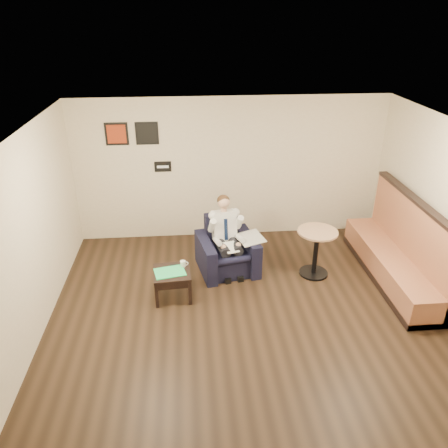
{
  "coord_description": "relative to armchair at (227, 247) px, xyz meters",
  "views": [
    {
      "loc": [
        -0.82,
        -5.04,
        4.21
      ],
      "look_at": [
        -0.28,
        1.2,
        1.11
      ],
      "focal_mm": 35.0,
      "sensor_mm": 36.0,
      "label": 1
    }
  ],
  "objects": [
    {
      "name": "coffee_mug",
      "position": [
        -0.77,
        -0.6,
        0.06
      ],
      "size": [
        0.09,
        0.09,
        0.1
      ],
      "primitive_type": "cylinder",
      "rotation": [
        0.0,
        0.0,
        0.07
      ],
      "color": "white",
      "rests_on": "side_table"
    },
    {
      "name": "seating_sign",
      "position": [
        -1.11,
        1.38,
        1.03
      ],
      "size": [
        0.32,
        0.02,
        0.2
      ],
      "primitive_type": "cube",
      "color": "black",
      "rests_on": "wall_back"
    },
    {
      "name": "art_print_right",
      "position": [
        -1.36,
        1.38,
        1.68
      ],
      "size": [
        0.42,
        0.03,
        0.42
      ],
      "primitive_type": "cube",
      "color": "black",
      "rests_on": "wall_back"
    },
    {
      "name": "armchair",
      "position": [
        0.0,
        0.0,
        0.0
      ],
      "size": [
        1.13,
        1.13,
        0.94
      ],
      "primitive_type": "cube",
      "rotation": [
        0.0,
        0.0,
        0.19
      ],
      "color": "black",
      "rests_on": "ground"
    },
    {
      "name": "seated_man",
      "position": [
        0.02,
        -0.12,
        0.17
      ],
      "size": [
        0.77,
        1.01,
        1.28
      ],
      "primitive_type": null,
      "rotation": [
        0.0,
        0.0,
        0.19
      ],
      "color": "silver",
      "rests_on": "armchair"
    },
    {
      "name": "banquette",
      "position": [
        2.78,
        -0.51,
        0.25
      ],
      "size": [
        0.67,
        2.79,
        1.43
      ],
      "primitive_type": "cube",
      "color": "#9F5C3D",
      "rests_on": "ground"
    },
    {
      "name": "green_folder",
      "position": [
        -0.98,
        -0.76,
        0.01
      ],
      "size": [
        0.53,
        0.43,
        0.01
      ],
      "primitive_type": "cube",
      "rotation": [
        0.0,
        0.0,
        0.21
      ],
      "color": "#2BD771",
      "rests_on": "side_table"
    },
    {
      "name": "wall_left",
      "position": [
        -2.81,
        -1.6,
        0.93
      ],
      "size": [
        0.02,
        6.0,
        2.8
      ],
      "primitive_type": "cube",
      "color": "beige",
      "rests_on": "ground"
    },
    {
      "name": "smartphone",
      "position": [
        -0.91,
        -0.57,
        0.01
      ],
      "size": [
        0.15,
        0.09,
        0.01
      ],
      "primitive_type": "cube",
      "rotation": [
        0.0,
        0.0,
        -0.1
      ],
      "color": "black",
      "rests_on": "side_table"
    },
    {
      "name": "wall_back",
      "position": [
        0.19,
        1.4,
        0.93
      ],
      "size": [
        6.0,
        0.02,
        2.8
      ],
      "primitive_type": "cube",
      "color": "beige",
      "rests_on": "ground"
    },
    {
      "name": "lap_papers",
      "position": [
        0.04,
        -0.22,
        0.11
      ],
      "size": [
        0.28,
        0.35,
        0.01
      ],
      "primitive_type": "cube",
      "rotation": [
        0.0,
        0.0,
        0.26
      ],
      "color": "white",
      "rests_on": "seated_man"
    },
    {
      "name": "cafe_table",
      "position": [
        1.51,
        -0.27,
        -0.04
      ],
      "size": [
        0.71,
        0.71,
        0.85
      ],
      "primitive_type": "cylinder",
      "rotation": [
        0.0,
        0.0,
        -0.04
      ],
      "color": "tan",
      "rests_on": "ground"
    },
    {
      "name": "newspaper",
      "position": [
        0.4,
        -0.03,
        0.17
      ],
      "size": [
        0.52,
        0.59,
        0.01
      ],
      "primitive_type": "cube",
      "rotation": [
        0.0,
        0.0,
        0.24
      ],
      "color": "silver",
      "rests_on": "armchair"
    },
    {
      "name": "wall_front",
      "position": [
        0.19,
        -4.6,
        0.93
      ],
      "size": [
        6.0,
        0.02,
        2.8
      ],
      "primitive_type": "cube",
      "color": "beige",
      "rests_on": "ground"
    },
    {
      "name": "ground",
      "position": [
        0.19,
        -1.6,
        -0.47
      ],
      "size": [
        6.0,
        6.0,
        0.0
      ],
      "primitive_type": "plane",
      "color": "black",
      "rests_on": "ground"
    },
    {
      "name": "art_print_left",
      "position": [
        -1.91,
        1.38,
        1.68
      ],
      "size": [
        0.42,
        0.03,
        0.42
      ],
      "primitive_type": "cube",
      "color": "#9E3013",
      "rests_on": "wall_back"
    },
    {
      "name": "side_table",
      "position": [
        -0.95,
        -0.74,
        -0.23
      ],
      "size": [
        0.62,
        0.62,
        0.47
      ],
      "primitive_type": "cube",
      "rotation": [
        0.0,
        0.0,
        0.07
      ],
      "color": "black",
      "rests_on": "ground"
    },
    {
      "name": "ceiling",
      "position": [
        0.19,
        -1.6,
        2.33
      ],
      "size": [
        6.0,
        6.0,
        0.02
      ],
      "primitive_type": "cube",
      "color": "white",
      "rests_on": "wall_back"
    }
  ]
}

